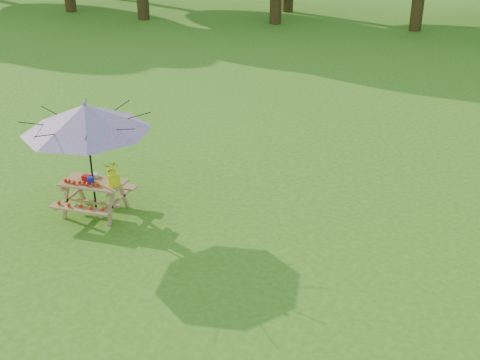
# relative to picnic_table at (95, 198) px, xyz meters

# --- Properties ---
(picnic_table) EXTENTS (1.20, 1.32, 0.67)m
(picnic_table) POSITION_rel_picnic_table_xyz_m (0.00, 0.00, 0.00)
(picnic_table) COLOR #AD774E
(picnic_table) RESTS_ON ground
(patio_umbrella) EXTENTS (2.93, 2.93, 2.27)m
(patio_umbrella) POSITION_rel_picnic_table_xyz_m (0.00, 0.00, 1.62)
(patio_umbrella) COLOR black
(patio_umbrella) RESTS_ON ground
(produce_bins) EXTENTS (0.29, 0.41, 0.13)m
(produce_bins) POSITION_rel_picnic_table_xyz_m (-0.07, 0.03, 0.40)
(produce_bins) COLOR #B1100E
(produce_bins) RESTS_ON picnic_table
(tomatoes_row) EXTENTS (0.77, 0.13, 0.07)m
(tomatoes_row) POSITION_rel_picnic_table_xyz_m (-0.15, -0.18, 0.38)
(tomatoes_row) COLOR red
(tomatoes_row) RESTS_ON picnic_table
(flower_bucket) EXTENTS (0.32, 0.28, 0.51)m
(flower_bucket) POSITION_rel_picnic_table_xyz_m (0.47, -0.02, 0.61)
(flower_bucket) COLOR yellow
(flower_bucket) RESTS_ON picnic_table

